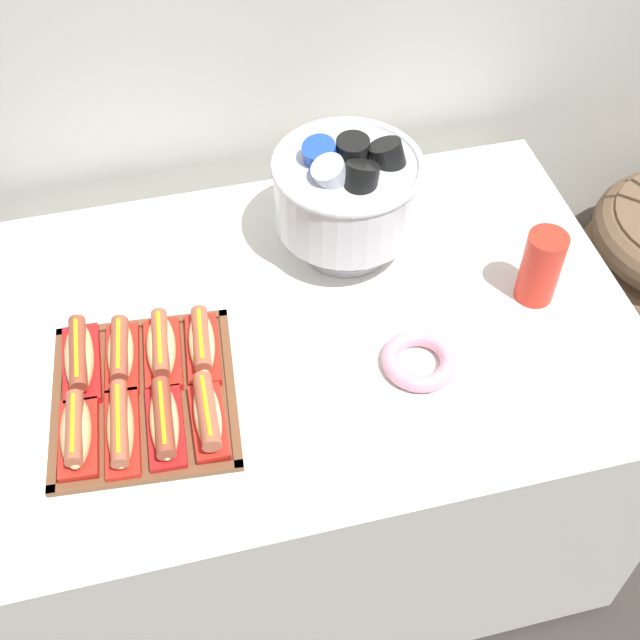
{
  "coord_description": "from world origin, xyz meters",
  "views": [
    {
      "loc": [
        -0.23,
        -1.03,
        2.02
      ],
      "look_at": [
        0.02,
        -0.01,
        0.79
      ],
      "focal_mm": 46.7,
      "sensor_mm": 36.0,
      "label": 1
    }
  ],
  "objects_px": {
    "donut": "(420,360)",
    "buffet_table": "(309,426)",
    "hot_dog_2": "(165,422)",
    "hot_dog_6": "(162,348)",
    "hot_dog_0": "(76,433)",
    "cup_stack": "(541,267)",
    "punch_bowl": "(348,191)",
    "serving_tray": "(145,396)",
    "hot_dog_7": "(202,344)",
    "hot_dog_4": "(80,358)",
    "hot_dog_3": "(208,416)",
    "hot_dog_5": "(121,353)",
    "hot_dog_1": "(121,428)"
  },
  "relations": [
    {
      "from": "hot_dog_0",
      "to": "cup_stack",
      "type": "height_order",
      "value": "cup_stack"
    },
    {
      "from": "hot_dog_6",
      "to": "hot_dog_4",
      "type": "bearing_deg",
      "value": 175.03
    },
    {
      "from": "buffet_table",
      "to": "cup_stack",
      "type": "xyz_separation_m",
      "value": [
        0.46,
        -0.04,
        0.45
      ]
    },
    {
      "from": "buffet_table",
      "to": "punch_bowl",
      "type": "distance_m",
      "value": 0.57
    },
    {
      "from": "hot_dog_4",
      "to": "cup_stack",
      "type": "bearing_deg",
      "value": -1.55
    },
    {
      "from": "serving_tray",
      "to": "punch_bowl",
      "type": "height_order",
      "value": "punch_bowl"
    },
    {
      "from": "hot_dog_4",
      "to": "hot_dog_6",
      "type": "bearing_deg",
      "value": -4.97
    },
    {
      "from": "donut",
      "to": "buffet_table",
      "type": "bearing_deg",
      "value": 139.21
    },
    {
      "from": "hot_dog_4",
      "to": "donut",
      "type": "xyz_separation_m",
      "value": [
        0.61,
        -0.14,
        -0.02
      ]
    },
    {
      "from": "cup_stack",
      "to": "buffet_table",
      "type": "bearing_deg",
      "value": 175.27
    },
    {
      "from": "hot_dog_1",
      "to": "hot_dog_7",
      "type": "bearing_deg",
      "value": 42.75
    },
    {
      "from": "buffet_table",
      "to": "donut",
      "type": "distance_m",
      "value": 0.45
    },
    {
      "from": "hot_dog_5",
      "to": "hot_dog_6",
      "type": "height_order",
      "value": "hot_dog_6"
    },
    {
      "from": "buffet_table",
      "to": "cup_stack",
      "type": "bearing_deg",
      "value": -4.73
    },
    {
      "from": "buffet_table",
      "to": "donut",
      "type": "height_order",
      "value": "donut"
    },
    {
      "from": "hot_dog_3",
      "to": "hot_dog_4",
      "type": "height_order",
      "value": "hot_dog_3"
    },
    {
      "from": "hot_dog_0",
      "to": "hot_dog_6",
      "type": "bearing_deg",
      "value": 42.75
    },
    {
      "from": "hot_dog_3",
      "to": "cup_stack",
      "type": "distance_m",
      "value": 0.7
    },
    {
      "from": "punch_bowl",
      "to": "donut",
      "type": "height_order",
      "value": "punch_bowl"
    },
    {
      "from": "hot_dog_4",
      "to": "cup_stack",
      "type": "distance_m",
      "value": 0.9
    },
    {
      "from": "punch_bowl",
      "to": "hot_dog_7",
      "type": "bearing_deg",
      "value": -147.09
    },
    {
      "from": "hot_dog_2",
      "to": "hot_dog_4",
      "type": "bearing_deg",
      "value": 127.3
    },
    {
      "from": "buffet_table",
      "to": "hot_dog_2",
      "type": "xyz_separation_m",
      "value": [
        -0.3,
        -0.19,
        0.4
      ]
    },
    {
      "from": "hot_dog_2",
      "to": "cup_stack",
      "type": "relative_size",
      "value": 1.08
    },
    {
      "from": "hot_dog_6",
      "to": "hot_dog_7",
      "type": "xyz_separation_m",
      "value": [
        0.07,
        -0.01,
        -0.0
      ]
    },
    {
      "from": "donut",
      "to": "hot_dog_6",
      "type": "bearing_deg",
      "value": 164.6
    },
    {
      "from": "buffet_table",
      "to": "hot_dog_3",
      "type": "bearing_deg",
      "value": -138.62
    },
    {
      "from": "hot_dog_0",
      "to": "hot_dog_5",
      "type": "xyz_separation_m",
      "value": [
        0.09,
        0.16,
        -0.0
      ]
    },
    {
      "from": "hot_dog_0",
      "to": "donut",
      "type": "xyz_separation_m",
      "value": [
        0.63,
        0.02,
        -0.02
      ]
    },
    {
      "from": "hot_dog_4",
      "to": "hot_dog_5",
      "type": "relative_size",
      "value": 1.1
    },
    {
      "from": "serving_tray",
      "to": "hot_dog_2",
      "type": "bearing_deg",
      "value": -70.53
    },
    {
      "from": "hot_dog_1",
      "to": "punch_bowl",
      "type": "xyz_separation_m",
      "value": [
        0.5,
        0.37,
        0.12
      ]
    },
    {
      "from": "hot_dog_7",
      "to": "hot_dog_0",
      "type": "bearing_deg",
      "value": -148.72
    },
    {
      "from": "hot_dog_1",
      "to": "hot_dog_7",
      "type": "distance_m",
      "value": 0.22
    },
    {
      "from": "hot_dog_7",
      "to": "punch_bowl",
      "type": "relative_size",
      "value": 0.56
    },
    {
      "from": "hot_dog_0",
      "to": "hot_dog_1",
      "type": "height_order",
      "value": "hot_dog_0"
    },
    {
      "from": "hot_dog_3",
      "to": "hot_dog_4",
      "type": "relative_size",
      "value": 0.88
    },
    {
      "from": "hot_dog_4",
      "to": "hot_dog_7",
      "type": "height_order",
      "value": "hot_dog_4"
    },
    {
      "from": "hot_dog_3",
      "to": "hot_dog_6",
      "type": "distance_m",
      "value": 0.18
    },
    {
      "from": "hot_dog_7",
      "to": "buffet_table",
      "type": "bearing_deg",
      "value": 9.01
    },
    {
      "from": "hot_dog_2",
      "to": "hot_dog_0",
      "type": "bearing_deg",
      "value": 175.03
    },
    {
      "from": "hot_dog_2",
      "to": "hot_dog_6",
      "type": "distance_m",
      "value": 0.17
    },
    {
      "from": "punch_bowl",
      "to": "hot_dog_6",
      "type": "bearing_deg",
      "value": -152.78
    },
    {
      "from": "hot_dog_7",
      "to": "hot_dog_4",
      "type": "bearing_deg",
      "value": 175.03
    },
    {
      "from": "serving_tray",
      "to": "donut",
      "type": "xyz_separation_m",
      "value": [
        0.51,
        -0.05,
        0.01
      ]
    },
    {
      "from": "punch_bowl",
      "to": "serving_tray",
      "type": "bearing_deg",
      "value": -147.51
    },
    {
      "from": "buffet_table",
      "to": "hot_dog_4",
      "type": "relative_size",
      "value": 7.05
    },
    {
      "from": "serving_tray",
      "to": "hot_dog_6",
      "type": "xyz_separation_m",
      "value": [
        0.04,
        0.08,
        0.03
      ]
    },
    {
      "from": "hot_dog_7",
      "to": "donut",
      "type": "xyz_separation_m",
      "value": [
        0.39,
        -0.12,
        -0.02
      ]
    },
    {
      "from": "serving_tray",
      "to": "hot_dog_7",
      "type": "height_order",
      "value": "hot_dog_7"
    }
  ]
}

